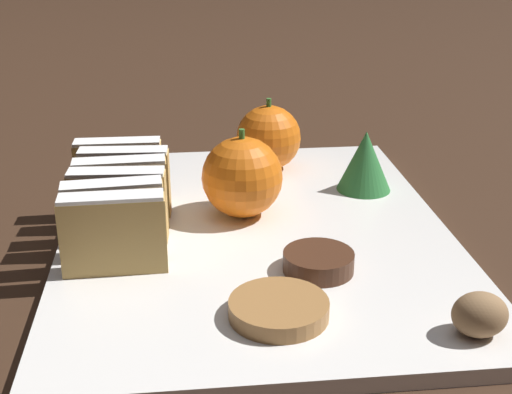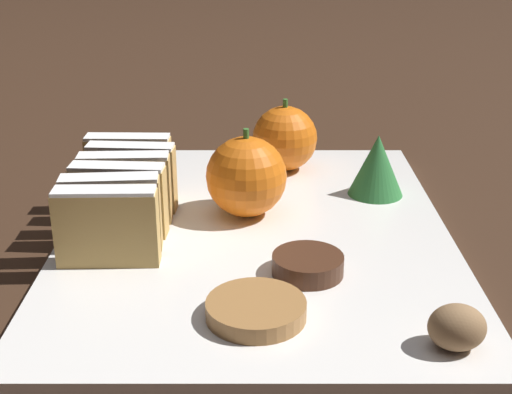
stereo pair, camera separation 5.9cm
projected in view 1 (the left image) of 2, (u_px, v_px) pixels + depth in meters
ground_plane at (256, 242)px, 0.61m from camera, size 6.00×6.00×0.00m
serving_platter at (256, 236)px, 0.61m from camera, size 0.33×0.42×0.01m
stollen_slice_front at (114, 234)px, 0.53m from camera, size 0.08×0.02×0.06m
stollen_slice_second at (114, 219)px, 0.55m from camera, size 0.08×0.03×0.06m
stollen_slice_third at (118, 206)px, 0.57m from camera, size 0.08×0.02×0.06m
stollen_slice_fourth at (121, 194)px, 0.60m from camera, size 0.08×0.02×0.06m
stollen_slice_fifth at (125, 183)px, 0.62m from camera, size 0.08×0.02×0.06m
stollen_slice_sixth at (119, 173)px, 0.65m from camera, size 0.08×0.02×0.06m
orange_near at (269, 138)px, 0.73m from camera, size 0.07×0.07×0.07m
orange_far at (242, 177)px, 0.62m from camera, size 0.07×0.07×0.08m
walnut at (480, 315)px, 0.45m from camera, size 0.04×0.03×0.03m
chocolate_cookie at (318, 262)px, 0.53m from camera, size 0.05×0.05×0.02m
gingerbread_cookie at (274, 309)px, 0.48m from camera, size 0.07×0.07×0.01m
evergreen_sprig at (365, 161)px, 0.68m from camera, size 0.05×0.05×0.06m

